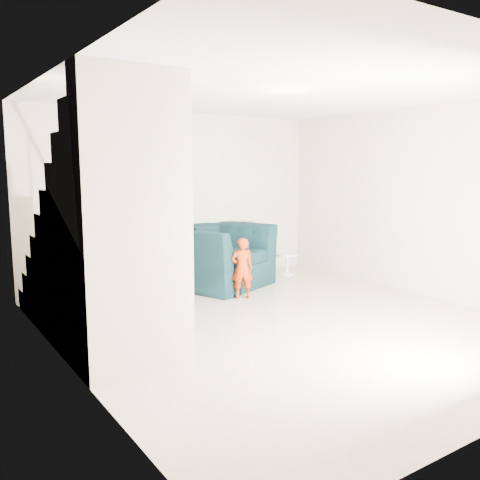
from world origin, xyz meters
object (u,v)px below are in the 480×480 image
Objects in this scene: armchair at (219,256)px; staircase at (103,255)px; side_table at (287,260)px; toddler at (242,268)px.

staircase is (-2.36, -1.56, 0.48)m from armchair.
armchair is 1.43m from side_table.
armchair is 0.40× the size of staircase.
armchair is 0.85m from toddler.
side_table is at bearing 23.19° from staircase.
armchair is at bearing -76.42° from toddler.
side_table is (1.41, 0.06, -0.22)m from armchair.
armchair is 3.94× the size of side_table.
side_table is at bearing -127.08° from toddler.
toddler is 0.24× the size of staircase.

